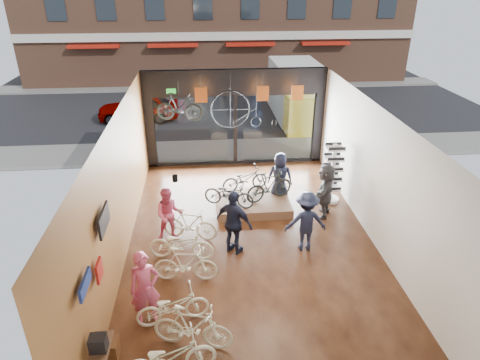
{
  "coord_description": "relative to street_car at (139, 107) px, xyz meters",
  "views": [
    {
      "loc": [
        -1.25,
        -10.03,
        7.04
      ],
      "look_at": [
        -0.23,
        1.4,
        1.44
      ],
      "focal_mm": 32.0,
      "sensor_mm": 36.0,
      "label": 1
    }
  ],
  "objects": [
    {
      "name": "penny_farthing",
      "position": [
        4.62,
        -7.03,
        1.79
      ],
      "size": [
        1.79,
        0.06,
        1.43
      ],
      "primitive_type": null,
      "color": "black",
      "rests_on": "ceiling"
    },
    {
      "name": "jersey_right",
      "position": [
        6.81,
        -6.8,
        2.34
      ],
      "size": [
        0.45,
        0.03,
        0.55
      ],
      "primitive_type": "cube",
      "color": "#CC5919",
      "rests_on": "ceiling"
    },
    {
      "name": "ground_plane",
      "position": [
        4.58,
        -12.0,
        -0.73
      ],
      "size": [
        7.0,
        12.0,
        0.04
      ],
      "primitive_type": "cube",
      "color": "black",
      "rests_on": "ground"
    },
    {
      "name": "floor_bike_0",
      "position": [
        2.51,
        -16.16,
        -0.23
      ],
      "size": [
        1.91,
        0.97,
        0.96
      ],
      "primitive_type": "imported",
      "rotation": [
        0.0,
        0.0,
        1.76
      ],
      "color": "beige",
      "rests_on": "ground_plane"
    },
    {
      "name": "sidewalk_far",
      "position": [
        4.58,
        7.0,
        -0.65
      ],
      "size": [
        30.0,
        2.0,
        0.12
      ],
      "primitive_type": "cube",
      "color": "slate",
      "rests_on": "ground"
    },
    {
      "name": "floor_bike_1",
      "position": [
        2.95,
        -15.45,
        -0.2
      ],
      "size": [
        1.76,
        0.9,
        1.02
      ],
      "primitive_type": "imported",
      "rotation": [
        0.0,
        0.0,
        1.31
      ],
      "color": "beige",
      "rests_on": "ground_plane"
    },
    {
      "name": "customer_4",
      "position": [
        5.81,
        -9.32,
        0.15
      ],
      "size": [
        0.94,
        0.73,
        1.72
      ],
      "primitive_type": "imported",
      "rotation": [
        0.0,
        0.0,
        2.91
      ],
      "color": "#161C33",
      "rests_on": "ground_plane"
    },
    {
      "name": "customer_0",
      "position": [
        1.94,
        -14.62,
        0.19
      ],
      "size": [
        0.75,
        0.6,
        1.8
      ],
      "primitive_type": "imported",
      "rotation": [
        0.0,
        0.0,
        0.29
      ],
      "color": "#CC4C72",
      "rests_on": "ground_plane"
    },
    {
      "name": "exit_sign",
      "position": [
        2.18,
        -6.12,
        2.34
      ],
      "size": [
        0.35,
        0.06,
        0.18
      ],
      "primitive_type": "cube",
      "color": "#198C26",
      "rests_on": "storefront"
    },
    {
      "name": "floor_bike_4",
      "position": [
        2.61,
        -12.37,
        -0.25
      ],
      "size": [
        1.83,
        0.91,
        0.92
      ],
      "primitive_type": "imported",
      "rotation": [
        0.0,
        0.0,
        1.4
      ],
      "color": "beige",
      "rests_on": "ground_plane"
    },
    {
      "name": "display_platform",
      "position": [
        4.85,
        -9.74,
        -0.56
      ],
      "size": [
        2.4,
        1.8,
        0.3
      ],
      "primitive_type": "cube",
      "color": "brown",
      "rests_on": "ground_plane"
    },
    {
      "name": "floor_bike_2",
      "position": [
        2.51,
        -14.71,
        -0.28
      ],
      "size": [
        1.69,
        0.87,
        0.85
      ],
      "primitive_type": "imported",
      "rotation": [
        0.0,
        0.0,
        1.77
      ],
      "color": "beige",
      "rests_on": "ground_plane"
    },
    {
      "name": "customer_2",
      "position": [
        4.06,
        -12.2,
        0.24
      ],
      "size": [
        1.17,
        1.03,
        1.89
      ],
      "primitive_type": "imported",
      "rotation": [
        0.0,
        0.0,
        2.51
      ],
      "color": "#161C33",
      "rests_on": "ground_plane"
    },
    {
      "name": "street_car",
      "position": [
        0.0,
        0.0,
        0.0
      ],
      "size": [
        4.15,
        1.67,
        1.41
      ],
      "primitive_type": "imported",
      "rotation": [
        0.0,
        0.0,
        -1.57
      ],
      "color": "gray",
      "rests_on": "street_road"
    },
    {
      "name": "display_bike_right",
      "position": [
        4.66,
        -9.05,
        0.02
      ],
      "size": [
        1.7,
        0.95,
        0.84
      ],
      "primitive_type": "imported",
      "rotation": [
        0.0,
        0.0,
        1.83
      ],
      "color": "black",
      "rests_on": "display_platform"
    },
    {
      "name": "hung_bike",
      "position": [
        2.54,
        -7.8,
        2.22
      ],
      "size": [
        1.64,
        0.72,
        0.95
      ],
      "primitive_type": "imported",
      "rotation": [
        0.0,
        0.0,
        1.39
      ],
      "color": "black",
      "rests_on": "ceiling"
    },
    {
      "name": "display_bike_left",
      "position": [
        4.05,
        -10.11,
        0.02
      ],
      "size": [
        1.74,
        1.16,
        0.86
      ],
      "primitive_type": "imported",
      "rotation": [
        0.0,
        0.0,
        1.18
      ],
      "color": "black",
      "rests_on": "display_platform"
    },
    {
      "name": "ceiling",
      "position": [
        4.58,
        -12.0,
        3.11
      ],
      "size": [
        7.0,
        12.0,
        0.04
      ],
      "primitive_type": "cube",
      "color": "black",
      "rests_on": "ground"
    },
    {
      "name": "customer_3",
      "position": [
        6.03,
        -12.21,
        0.18
      ],
      "size": [
        1.16,
        0.68,
        1.77
      ],
      "primitive_type": "imported",
      "rotation": [
        0.0,
        0.0,
        3.12
      ],
      "color": "#161C33",
      "rests_on": "ground_plane"
    },
    {
      "name": "street_road",
      "position": [
        4.58,
        3.0,
        -0.72
      ],
      "size": [
        30.0,
        18.0,
        0.02
      ],
      "primitive_type": "cube",
      "color": "black",
      "rests_on": "ground"
    },
    {
      "name": "customer_1",
      "position": [
        2.26,
        -11.4,
        0.11
      ],
      "size": [
        0.84,
        0.68,
        1.64
      ],
      "primitive_type": "imported",
      "rotation": [
        0.0,
        0.0,
        0.08
      ],
      "color": "#CC4C72",
      "rests_on": "ground_plane"
    },
    {
      "name": "wall_right",
      "position": [
        8.1,
        -12.0,
        1.19
      ],
      "size": [
        0.04,
        12.0,
        3.8
      ],
      "primitive_type": "cube",
      "color": "beige",
      "rests_on": "ground"
    },
    {
      "name": "sidewalk_near",
      "position": [
        4.58,
        -4.8,
        -0.65
      ],
      "size": [
        30.0,
        2.4,
        0.12
      ],
      "primitive_type": "cube",
      "color": "slate",
      "rests_on": "ground"
    },
    {
      "name": "floor_bike_3",
      "position": [
        2.75,
        -13.3,
        -0.22
      ],
      "size": [
        1.65,
        0.63,
        0.97
      ],
      "primitive_type": "imported",
      "rotation": [
        0.0,
        0.0,
        1.46
      ],
      "color": "beige",
      "rests_on": "ground_plane"
    },
    {
      "name": "customer_5",
      "position": [
        7.05,
        -10.45,
        0.18
      ],
      "size": [
        1.21,
        1.7,
        1.77
      ],
      "primitive_type": "imported",
      "rotation": [
        0.0,
        0.0,
        4.24
      ],
      "color": "#3F3F44",
      "rests_on": "ground_plane"
    },
    {
      "name": "jersey_mid",
      "position": [
        5.53,
        -6.8,
        2.34
      ],
      "size": [
        0.45,
        0.03,
        0.55
      ],
      "primitive_type": "cube",
      "color": "#CC5919",
      "rests_on": "ceiling"
    },
    {
      "name": "floor_bike_5",
      "position": [
        2.83,
        -11.42,
        -0.22
      ],
      "size": [
        1.68,
        0.9,
        0.97
      ],
      "primitive_type": "imported",
      "rotation": [
        0.0,
        0.0,
        1.28
      ],
      "color": "beige",
      "rests_on": "ground_plane"
    },
    {
      "name": "wall_left",
      "position": [
        1.06,
        -12.0,
        1.19
      ],
      "size": [
        0.04,
        12.0,
        3.8
      ],
      "primitive_type": "cube",
      "color": "#9B6737",
      "rests_on": "ground"
    },
    {
      "name": "display_bike_mid",
      "position": [
        5.38,
        -9.81,
        0.1
      ],
      "size": [
        1.73,
        1.08,
        1.01
      ],
      "primitive_type": "imported",
      "rotation": [
        0.0,
        0.0,
        1.96
      ],
      "color": "black",
      "rests_on": "display_platform"
    },
    {
      "name": "jersey_left",
      "position": [
        3.29,
        -6.8,
        2.34
      ],
      "size": [
        0.45,
        0.03,
        0.55
      ],
      "primitive_type": "cube",
      "color": "#CC5919",
      "rests_on": "ceiling"
    },
    {
      "name": "box_truck",
      "position": [
        8.32,
        -1.0,
        0.68
      ],
      "size": [
        2.35,
        7.05,
        2.78
      ],
      "primitive_type": null,
      "color": "silver",
      "rests_on": "street_road"
    },
    {
      "name": "wall_merch",
      "position": [
        1.2,
        -15.5,
        0.59
      ],
      "size": [
        0.4,
        2.4,
        2.6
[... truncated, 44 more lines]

